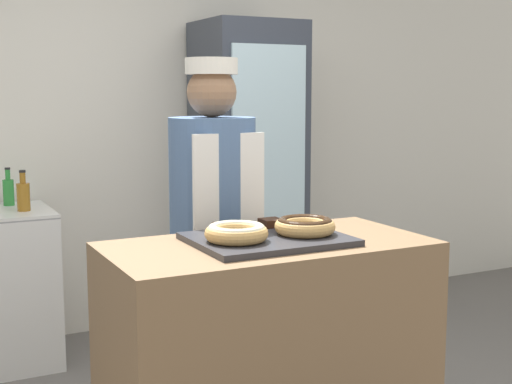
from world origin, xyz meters
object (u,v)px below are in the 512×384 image
Objects in this scene: brownie_back_left at (226,227)px; bottle_amber_b at (23,195)px; serving_tray at (268,239)px; baker_person at (214,237)px; beverage_fridge at (248,177)px; brownie_back_right at (271,223)px; donut_chocolate_glaze at (305,225)px; donut_light_glaze at (236,232)px; bottle_green at (8,191)px.

brownie_back_left is 1.62m from bottle_amber_b.
serving_tray is 0.57m from baker_person.
brownie_back_right is at bearing -113.22° from beverage_fridge.
bottle_amber_b is at bearing 114.03° from donut_chocolate_glaze.
brownie_back_right is (0.10, 0.16, 0.03)m from serving_tray.
donut_light_glaze is (-0.15, -0.03, 0.05)m from serving_tray.
donut_light_glaze is at bearing -102.82° from brownie_back_left.
beverage_fridge reaches higher than brownie_back_right.
donut_chocolate_glaze is 2.13m from bottle_green.
bottle_amber_b is (-0.48, 1.73, -0.06)m from donut_light_glaze.
donut_chocolate_glaze is 1.07× the size of bottle_green.
bottle_green is (-0.82, 1.97, -0.06)m from donut_chocolate_glaze.
donut_chocolate_glaze is 1.04× the size of bottle_amber_b.
serving_tray is 0.20m from brownie_back_right.
serving_tray is 2.05m from bottle_green.
brownie_back_left is at bearing 180.00° from brownie_back_right.
brownie_back_left is 1.00× the size of brownie_back_right.
beverage_fridge is at bearing 62.53° from donut_light_glaze.
beverage_fridge is at bearing -6.49° from bottle_green.
bottle_green reaches higher than brownie_back_right.
bottle_green is at bearing 109.11° from serving_tray.
baker_person reaches higher than brownie_back_left.
brownie_back_left is 0.20m from brownie_back_right.
serving_tray is 2.59× the size of bottle_green.
baker_person is (0.02, 0.56, -0.10)m from serving_tray.
serving_tray is 6.95× the size of brownie_back_left.
brownie_back_left is at bearing 77.18° from donut_light_glaze.
bottle_green is at bearing 116.56° from baker_person.
baker_person reaches higher than bottle_amber_b.
donut_chocolate_glaze is 0.31m from brownie_back_left.
bottle_amber_b is at bearing 105.54° from donut_light_glaze.
serving_tray is 1.81m from bottle_amber_b.
donut_light_glaze is at bearing 180.00° from donut_chocolate_glaze.
bottle_amber_b reaches higher than bottle_green.
bottle_green is (-1.46, 0.17, -0.02)m from beverage_fridge.
baker_person is at bearing 74.50° from donut_light_glaze.
brownie_back_right is 1.75m from beverage_fridge.
bottle_amber_b is (-0.63, 1.70, -0.01)m from serving_tray.
donut_chocolate_glaze is at bearing 0.00° from donut_light_glaze.
donut_chocolate_glaze is at bearing -38.11° from brownie_back_left.
baker_person is 0.85× the size of beverage_fridge.
brownie_back_right is at bearing -66.45° from bottle_green.
serving_tray is 0.15m from donut_light_glaze.
brownie_back_right is at bearing 0.00° from brownie_back_left.
brownie_back_right is 0.37× the size of bottle_green.
serving_tray is 0.34× the size of baker_person.
donut_light_glaze is 0.14× the size of baker_person.
donut_chocolate_glaze is at bearing -109.73° from beverage_fridge.
donut_chocolate_glaze reaches higher than brownie_back_left.
baker_person is 1.54m from bottle_green.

